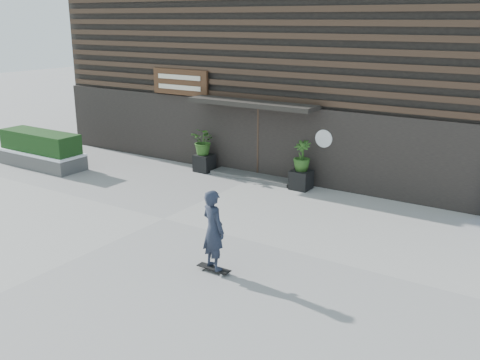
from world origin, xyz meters
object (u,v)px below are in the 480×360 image
Objects in this scene: planter_pot_right at (301,180)px; planter_pot_left at (204,163)px; skateboarder at (213,230)px; raised_bed at (42,160)px.

planter_pot_left is at bearing 180.00° from planter_pot_right.
planter_pot_right is 0.33× the size of skateboarder.
raised_bed is at bearing -153.22° from planter_pot_left.
planter_pot_right is (3.80, 0.00, 0.00)m from planter_pot_left.
skateboarder reaches higher than planter_pot_right.
raised_bed is (-5.34, -2.70, -0.05)m from planter_pot_left.
planter_pot_left reaches higher than raised_bed.
raised_bed is at bearing -163.57° from planter_pot_right.
planter_pot_right reaches higher than raised_bed.
raised_bed is 1.92× the size of skateboarder.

